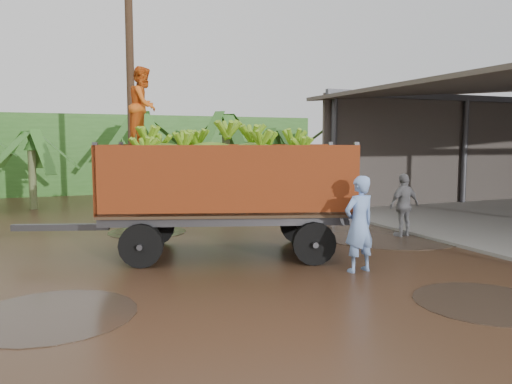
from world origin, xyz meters
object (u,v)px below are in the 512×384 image
banana_trailer (226,183)px  man_blue (359,224)px  utility_pole (130,76)px  man_grey (404,205)px

banana_trailer → man_blue: size_ratio=3.96×
banana_trailer → utility_pole: (-1.07, 5.98, 2.88)m
banana_trailer → man_grey: 4.83m
man_blue → man_grey: man_blue is taller
man_grey → utility_pole: utility_pole is taller
man_grey → utility_pole: size_ratio=0.18×
man_grey → utility_pole: bearing=-52.7°
man_blue → utility_pole: utility_pole is taller
man_grey → banana_trailer: bearing=-5.9°
banana_trailer → man_blue: bearing=-34.1°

